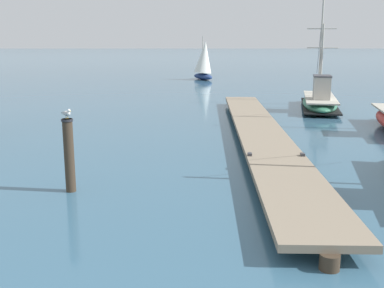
{
  "coord_description": "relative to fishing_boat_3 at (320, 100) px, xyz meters",
  "views": [
    {
      "loc": [
        1.75,
        -2.87,
        3.91
      ],
      "look_at": [
        1.81,
        8.38,
        1.4
      ],
      "focal_mm": 44.03,
      "sensor_mm": 36.0,
      "label": 1
    }
  ],
  "objects": [
    {
      "name": "mooring_piling",
      "position": [
        -10.53,
        -14.71,
        0.48
      ],
      "size": [
        0.3,
        0.3,
        1.93
      ],
      "color": "#3D3023",
      "rests_on": "ground"
    },
    {
      "name": "floating_dock",
      "position": [
        -4.63,
        -8.43,
        -0.16
      ],
      "size": [
        2.5,
        21.59,
        0.53
      ],
      "color": "gray",
      "rests_on": "ground"
    },
    {
      "name": "distant_sailboat",
      "position": [
        -5.98,
        20.02,
        1.31
      ],
      "size": [
        2.57,
        3.53,
        4.19
      ],
      "color": "navy",
      "rests_on": "ground"
    },
    {
      "name": "fishing_boat_3",
      "position": [
        0.0,
        0.0,
        0.0
      ],
      "size": [
        3.28,
        8.23,
        6.22
      ],
      "color": "#337556",
      "rests_on": "ground"
    },
    {
      "name": "perched_seagull",
      "position": [
        -10.53,
        -14.71,
        1.56
      ],
      "size": [
        0.3,
        0.3,
        0.26
      ],
      "color": "gold",
      "rests_on": "mooring_piling"
    }
  ]
}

